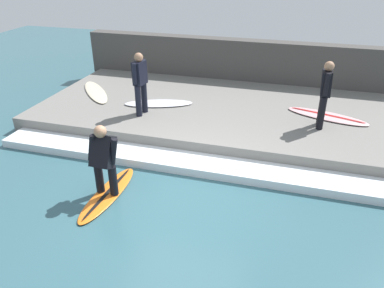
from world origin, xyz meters
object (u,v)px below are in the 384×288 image
Objects in this scene: surfboard_waiting_near at (327,116)px; surfboard_spare at (96,92)px; surfboard_riding at (108,194)px; surfer_waiting_near at (325,91)px; surfboard_waiting_far at (159,103)px; surfer_riding at (103,157)px; surfer_waiting_far at (140,81)px.

surfboard_spare is (-0.00, 6.29, -0.00)m from surfboard_waiting_near.
surfer_waiting_near is at bearing -48.14° from surfboard_riding.
surfboard_waiting_far is (-0.35, 4.25, -0.00)m from surfboard_waiting_near.
surfer_riding is 3.63m from surfboard_waiting_far.
surfer_waiting_near is (3.33, -3.71, 1.22)m from surfboard_riding.
surfboard_waiting_near reaches higher than surfboard_spare.
surfboard_waiting_far is (0.26, 4.05, -0.83)m from surfer_waiting_near.
surfer_waiting_far is 0.82× the size of surfboard_spare.
surfboard_spare is at bearing 60.79° from surfer_waiting_far.
surfboard_riding is 1.00× the size of surfboard_waiting_far.
surfer_riding is 5.00m from surfer_waiting_near.
surfboard_waiting_far is 1.01× the size of surfboard_spare.
surfer_riding is 0.73× the size of surfboard_spare.
surfer_riding reaches higher than surfboard_waiting_near.
surfboard_spare is (3.93, 2.38, -0.38)m from surfer_riding.
surfer_waiting_near is 6.18m from surfboard_spare.
surfboard_waiting_near is 1.33× the size of surfer_waiting_far.
surfboard_waiting_far is at bearing 86.27° from surfer_waiting_near.
surfer_waiting_near is at bearing 162.51° from surfboard_waiting_near.
surfboard_riding is 3.17m from surfer_waiting_far.
surfboard_waiting_near is at bearing -17.49° from surfer_waiting_near.
surfer_waiting_far is (2.88, 0.51, 1.22)m from surfboard_riding.
surfer_waiting_far is at bearing -119.21° from surfboard_spare.
surfer_waiting_near reaches higher than surfboard_waiting_far.
surfer_riding is at bearing -174.55° from surfboard_waiting_far.
surfer_riding is at bearing 135.23° from surfboard_waiting_near.
surfer_waiting_near reaches higher than surfboard_spare.
surfer_riding is 0.89× the size of surfer_waiting_near.
surfer_riding is at bearing -169.97° from surfer_waiting_far.
surfboard_spare is at bearing 90.04° from surfboard_waiting_near.
surfer_waiting_near is 4.24m from surfer_waiting_far.
surfboard_riding is at bearing -169.97° from surfer_waiting_far.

